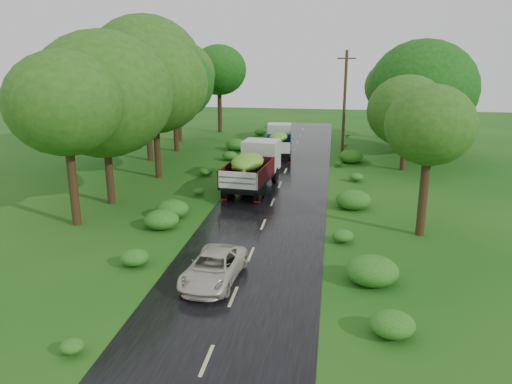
% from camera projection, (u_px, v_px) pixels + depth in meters
% --- Properties ---
extents(ground, '(120.00, 120.00, 0.00)m').
position_uv_depth(ground, '(233.00, 297.00, 18.64)').
color(ground, '#114C10').
rests_on(ground, ground).
extents(road, '(6.50, 80.00, 0.02)m').
position_uv_depth(road, '(254.00, 246.00, 23.38)').
color(road, black).
rests_on(road, ground).
extents(road_lines, '(0.12, 69.60, 0.00)m').
position_uv_depth(road_lines, '(257.00, 238.00, 24.33)').
color(road_lines, '#BFB78C').
rests_on(road_lines, road).
extents(truck_near, '(3.06, 7.01, 2.86)m').
position_uv_depth(truck_near, '(254.00, 165.00, 32.45)').
color(truck_near, black).
rests_on(truck_near, ground).
extents(truck_far, '(2.58, 6.07, 2.48)m').
position_uv_depth(truck_far, '(279.00, 140.00, 42.51)').
color(truck_far, black).
rests_on(truck_far, ground).
extents(car, '(2.21, 4.28, 1.15)m').
position_uv_depth(car, '(214.00, 268.00, 19.71)').
color(car, beige).
rests_on(car, road).
extents(utility_pole, '(1.54, 0.26, 8.77)m').
position_uv_depth(utility_pole, '(344.00, 103.00, 41.41)').
color(utility_pole, '#382616').
rests_on(utility_pole, ground).
extents(trees_left, '(6.67, 33.65, 9.36)m').
position_uv_depth(trees_left, '(157.00, 80.00, 38.38)').
color(trees_left, black).
rests_on(trees_left, ground).
extents(trees_right, '(6.41, 30.84, 7.54)m').
position_uv_depth(trees_right, '(412.00, 96.00, 39.97)').
color(trees_right, black).
rests_on(trees_right, ground).
extents(shrubs, '(11.90, 44.00, 0.70)m').
position_uv_depth(shrubs, '(276.00, 188.00, 31.82)').
color(shrubs, '#155C18').
rests_on(shrubs, ground).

